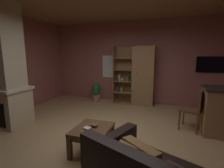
# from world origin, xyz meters

# --- Properties ---
(floor) EXTENTS (6.08, 5.65, 0.02)m
(floor) POSITION_xyz_m (0.00, 0.00, -0.01)
(floor) COLOR tan
(floor) RESTS_ON ground
(wall_back) EXTENTS (6.20, 0.06, 2.82)m
(wall_back) POSITION_xyz_m (0.00, 2.86, 1.41)
(wall_back) COLOR #9E5B56
(wall_back) RESTS_ON ground
(window_pane_back) EXTENTS (0.55, 0.01, 0.80)m
(window_pane_back) POSITION_xyz_m (-0.89, 2.82, 1.25)
(window_pane_back) COLOR white
(stone_fireplace) EXTENTS (1.00, 0.77, 2.82)m
(stone_fireplace) POSITION_xyz_m (-2.49, -0.08, 1.28)
(stone_fireplace) COLOR #BCAD8E
(stone_fireplace) RESTS_ON ground
(bookshelf_cabinet) EXTENTS (1.36, 0.41, 1.95)m
(bookshelf_cabinet) POSITION_xyz_m (0.28, 2.58, 0.96)
(bookshelf_cabinet) COLOR #997047
(bookshelf_cabinet) RESTS_ON ground
(coffee_table) EXTENTS (0.60, 0.70, 0.44)m
(coffee_table) POSITION_xyz_m (-0.06, -0.50, 0.35)
(coffee_table) COLOR brown
(coffee_table) RESTS_ON ground
(table_book_0) EXTENTS (0.15, 0.13, 0.02)m
(table_book_0) POSITION_xyz_m (-0.12, -0.56, 0.45)
(table_book_0) COLOR beige
(table_book_0) RESTS_ON coffee_table
(table_book_1) EXTENTS (0.13, 0.10, 0.02)m
(table_book_1) POSITION_xyz_m (-0.04, -0.46, 0.47)
(table_book_1) COLOR brown
(table_book_1) RESTS_ON coffee_table
(dining_chair) EXTENTS (0.53, 0.53, 0.92)m
(dining_chair) POSITION_xyz_m (1.73, 0.95, 0.53)
(dining_chair) COLOR brown
(dining_chair) RESTS_ON ground
(potted_floor_plant) EXTENTS (0.31, 0.32, 0.67)m
(potted_floor_plant) POSITION_xyz_m (-1.29, 2.45, 0.36)
(potted_floor_plant) COLOR #B77051
(potted_floor_plant) RESTS_ON ground
(wall_mounted_tv) EXTENTS (0.86, 0.06, 0.49)m
(wall_mounted_tv) POSITION_xyz_m (2.39, 2.79, 1.38)
(wall_mounted_tv) COLOR black
(track_light_spot_0) EXTENTS (0.07, 0.07, 0.09)m
(track_light_spot_0) POSITION_xyz_m (-2.17, 0.18, 2.75)
(track_light_spot_0) COLOR black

